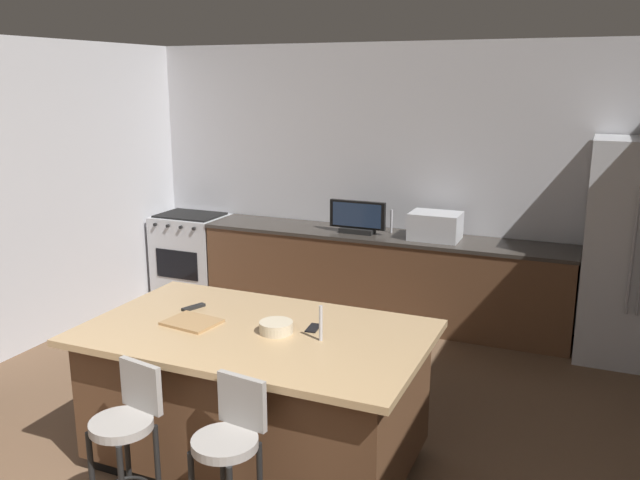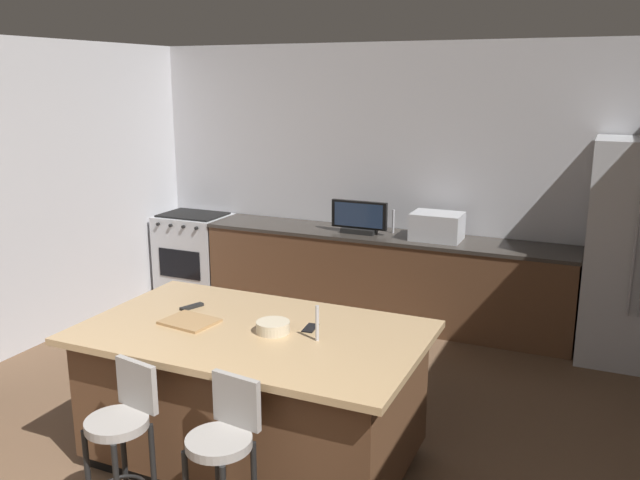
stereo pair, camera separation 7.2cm
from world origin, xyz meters
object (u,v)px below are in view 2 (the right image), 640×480
Objects in this scene: bar_stool_left at (123,433)px; range_oven at (195,253)px; cell_phone at (310,328)px; tv_monitor at (359,219)px; refrigerator at (638,253)px; fruit_bowl at (273,327)px; cutting_board at (190,321)px; kitchen_island at (254,394)px; microwave at (437,226)px; bar_stool_right at (224,453)px; tv_remote at (192,307)px.

range_oven is at bearing 129.62° from bar_stool_left.
tv_monitor is at bearing 97.68° from cell_phone.
tv_monitor is 0.62× the size of bar_stool_left.
refrigerator reaches higher than fruit_bowl.
cutting_board is (-2.67, -2.80, -0.06)m from refrigerator.
kitchen_island is 14.30× the size of cell_phone.
refrigerator is 3.44m from fruit_bowl.
fruit_bowl is at bearing 71.75° from bar_stool_left.
bar_stool_left is at bearing -125.63° from refrigerator.
fruit_bowl is at bearing -147.30° from cell_phone.
cutting_board is at bearing -107.34° from microwave.
refrigerator is 4.07m from bar_stool_right.
refrigerator is 2.56m from tv_monitor.
cell_phone is (0.65, -2.58, -0.15)m from tv_monitor.
cutting_board is (-0.10, -2.81, -0.14)m from tv_monitor.
kitchen_island is 4.47× the size of microwave.
bar_stool_right is at bearing -118.83° from refrigerator.
cutting_board is at bearing -171.39° from kitchen_island.
kitchen_island is at bearing -49.72° from range_oven.
cutting_board is at bearing -169.84° from cell_phone.
tv_remote is 0.51× the size of cutting_board.
kitchen_island is at bearing 116.87° from bar_stool_right.
range_oven is 4.18m from bar_stool_left.
tv_remote is (-0.24, 1.03, 0.36)m from bar_stool_left.
bar_stool_left is 6.28× the size of cell_phone.
bar_stool_right is 0.92m from fruit_bowl.
bar_stool_left is at bearing -90.15° from tv_monitor.
kitchen_island is at bearing -83.35° from tv_monitor.
fruit_bowl reaches higher than tv_remote.
bar_stool_left is 0.87m from cutting_board.
fruit_bowl is (-0.33, -2.79, -0.10)m from microwave.
tv_remote is at bearing 163.07° from kitchen_island.
refrigerator reaches higher than bar_stool_right.
range_oven is 1.59× the size of tv_monitor.
tv_remote is at bearing 138.42° from bar_stool_right.
microwave is 2.82m from tv_remote.
cell_phone is at bearing -75.92° from tv_monitor.
tv_remote is (-2.81, -2.56, -0.06)m from refrigerator.
fruit_bowl is (-0.14, 0.83, 0.37)m from bar_stool_right.
cell_phone is 0.79m from cutting_board.
refrigerator is 4.64m from range_oven.
tv_monitor is at bearing -1.42° from range_oven.
cutting_board is at bearing -92.14° from tv_monitor.
tv_remote is (-0.57, 0.17, 0.45)m from kitchen_island.
cell_phone is at bearing -93.04° from microwave.
tv_remote reaches higher than range_oven.
cutting_board is at bearing -55.79° from range_oven.
kitchen_island is 10.21× the size of fruit_bowl.
cutting_board is (-0.75, -0.22, 0.01)m from cell_phone.
tv_monitor is 2.81m from cutting_board.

